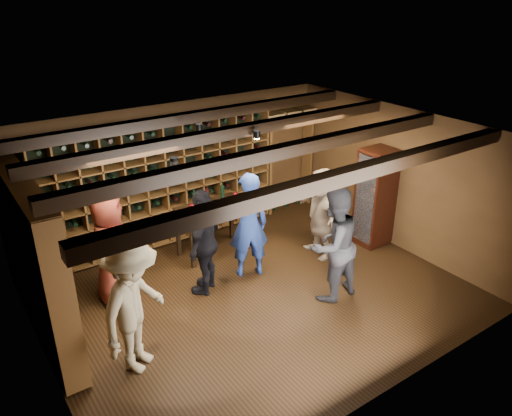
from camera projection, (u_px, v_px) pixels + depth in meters
ground at (256, 294)px, 7.65m from camera, size 6.00×6.00×0.00m
room_shell at (253, 142)px, 6.68m from camera, size 6.00×6.00×6.00m
wine_rack_back at (154, 186)px, 8.64m from camera, size 4.65×0.30×2.20m
wine_rack_left at (35, 261)px, 6.32m from camera, size 0.30×2.65×2.20m
crate_shelf at (289, 135)px, 9.98m from camera, size 1.20×0.32×2.07m
display_cabinet at (375, 199)px, 8.85m from camera, size 0.55×0.50×1.75m
man_blue_shirt at (248, 225)px, 7.85m from camera, size 0.75×0.61×1.76m
man_grey_suit at (333, 245)px, 7.26m from camera, size 0.89×0.71×1.76m
guest_red_floral at (111, 247)px, 7.22m from camera, size 0.79×0.97×1.73m
guest_woman_black at (205, 242)px, 7.44m from camera, size 1.02×0.94×1.68m
guest_khaki at (134, 306)px, 5.89m from camera, size 1.30×1.20×1.76m
guest_beige at (321, 212)px, 8.50m from camera, size 0.70×1.52×1.58m
tasting_table at (212, 211)px, 8.53m from camera, size 1.21×0.63×1.18m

